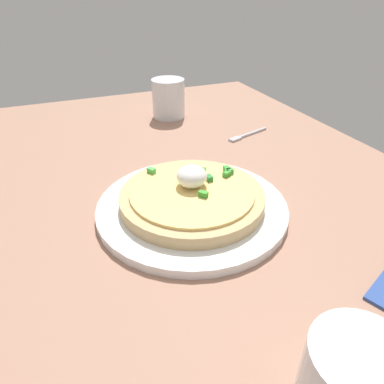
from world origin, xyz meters
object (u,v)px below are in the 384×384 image
at_px(pizza, 192,196).
at_px(cup_far, 168,100).
at_px(fork, 245,135).
at_px(plate, 192,207).

bearing_deg(pizza, cup_far, 165.56).
relative_size(pizza, fork, 1.93).
relative_size(plate, fork, 2.57).
bearing_deg(pizza, plate, -28.55).
xyz_separation_m(cup_far, fork, (0.19, 0.11, -0.04)).
bearing_deg(plate, fork, 135.09).
relative_size(cup_far, fork, 0.83).
height_order(pizza, fork, pizza).
distance_m(pizza, fork, 0.31).
bearing_deg(fork, cup_far, -75.36).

